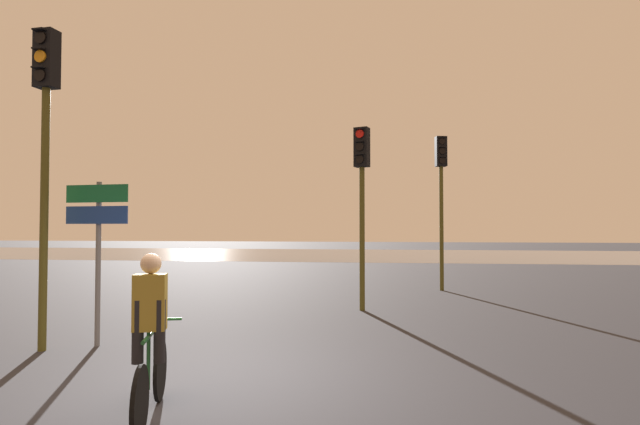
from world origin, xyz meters
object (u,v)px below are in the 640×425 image
at_px(traffic_light_near_left, 45,129).
at_px(direction_sign_post, 97,232).
at_px(traffic_light_center, 362,182).
at_px(cyclist, 150,336).
at_px(traffic_light_far_right, 441,184).

distance_m(traffic_light_near_left, direction_sign_post, 1.77).
distance_m(traffic_light_center, direction_sign_post, 5.74).
height_order(traffic_light_near_left, cyclist, traffic_light_near_left).
height_order(traffic_light_center, direction_sign_post, traffic_light_center).
distance_m(traffic_light_far_right, traffic_light_near_left, 10.71).
relative_size(traffic_light_far_right, cyclist, 2.78).
relative_size(traffic_light_far_right, traffic_light_near_left, 0.94).
relative_size(traffic_light_center, traffic_light_near_left, 0.84).
bearing_deg(direction_sign_post, traffic_light_near_left, 34.67).
height_order(traffic_light_near_left, direction_sign_post, traffic_light_near_left).
bearing_deg(direction_sign_post, traffic_light_far_right, -122.73).
bearing_deg(cyclist, direction_sign_post, 113.35).
distance_m(traffic_light_center, traffic_light_near_left, 6.38).
height_order(traffic_light_far_right, direction_sign_post, traffic_light_far_right).
xyz_separation_m(traffic_light_center, traffic_light_near_left, (-4.65, -4.34, 0.50)).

